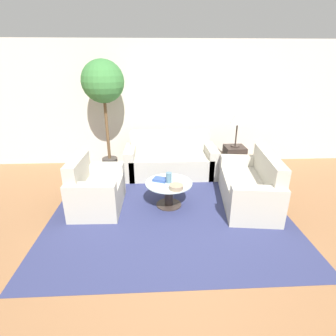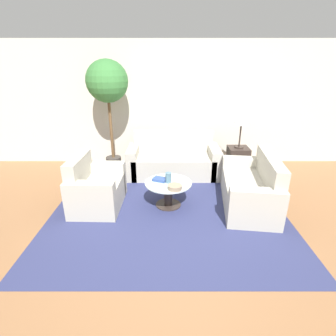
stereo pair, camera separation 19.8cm
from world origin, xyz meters
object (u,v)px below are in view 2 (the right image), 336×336
(sofa_main, at_px, (173,161))
(armchair, at_px, (94,189))
(loveseat, at_px, (253,189))
(coffee_table, at_px, (168,191))
(vase, at_px, (168,178))
(book_stack, at_px, (160,179))
(potted_plant, at_px, (107,87))
(table_lamp, at_px, (241,120))
(bowl, at_px, (175,187))

(sofa_main, bearing_deg, armchair, -134.62)
(loveseat, bearing_deg, sofa_main, -129.03)
(coffee_table, bearing_deg, loveseat, 0.53)
(vase, relative_size, book_stack, 0.64)
(potted_plant, height_order, vase, potted_plant)
(vase, bearing_deg, coffee_table, -88.02)
(table_lamp, bearing_deg, loveseat, -92.51)
(armchair, distance_m, book_stack, 1.05)
(armchair, xyz_separation_m, loveseat, (2.52, 0.01, 0.00))
(coffee_table, distance_m, bowl, 0.31)
(sofa_main, bearing_deg, table_lamp, -2.73)
(potted_plant, bearing_deg, book_stack, -54.07)
(sofa_main, relative_size, potted_plant, 0.82)
(bowl, bearing_deg, vase, 112.12)
(bowl, bearing_deg, table_lamp, 48.62)
(loveseat, bearing_deg, armchair, -82.68)
(loveseat, distance_m, coffee_table, 1.35)
(vase, bearing_deg, loveseat, 0.35)
(armchair, height_order, potted_plant, potted_plant)
(armchair, distance_m, bowl, 1.30)
(table_lamp, bearing_deg, armchair, -154.34)
(vase, distance_m, book_stack, 0.16)
(sofa_main, height_order, book_stack, sofa_main)
(loveseat, height_order, potted_plant, potted_plant)
(armchair, bearing_deg, bowl, -99.21)
(bowl, bearing_deg, armchair, 169.24)
(armchair, bearing_deg, sofa_main, -43.08)
(loveseat, relative_size, potted_plant, 0.70)
(coffee_table, xyz_separation_m, book_stack, (-0.13, 0.07, 0.16))
(coffee_table, height_order, table_lamp, table_lamp)
(armchair, distance_m, table_lamp, 2.98)
(sofa_main, bearing_deg, bowl, -90.37)
(coffee_table, distance_m, vase, 0.22)
(table_lamp, distance_m, book_stack, 2.06)
(loveseat, bearing_deg, table_lamp, -175.31)
(loveseat, bearing_deg, book_stack, -85.04)
(sofa_main, distance_m, potted_plant, 1.93)
(table_lamp, distance_m, vase, 1.98)
(loveseat, height_order, vase, loveseat)
(book_stack, bearing_deg, sofa_main, 102.45)
(coffee_table, relative_size, vase, 4.52)
(sofa_main, xyz_separation_m, vase, (-0.11, -1.30, 0.21))
(coffee_table, height_order, potted_plant, potted_plant)
(vase, bearing_deg, sofa_main, 85.31)
(coffee_table, bearing_deg, vase, 91.98)
(vase, bearing_deg, bowl, -67.88)
(sofa_main, xyz_separation_m, armchair, (-1.28, -1.30, -0.00))
(sofa_main, height_order, table_lamp, table_lamp)
(book_stack, bearing_deg, loveseat, 21.21)
(armchair, bearing_deg, book_stack, -85.00)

